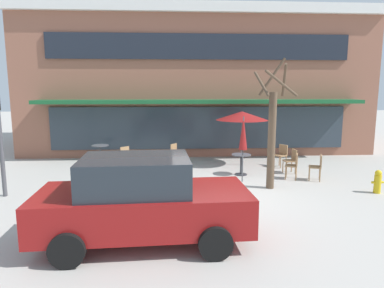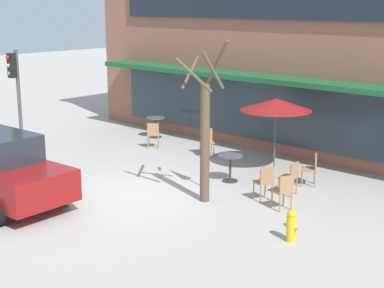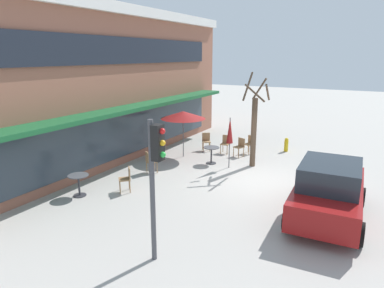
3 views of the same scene
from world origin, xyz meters
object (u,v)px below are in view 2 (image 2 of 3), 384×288
cafe_table_near_wall (230,164)px  cafe_chair_4 (312,167)px  cafe_table_streetside (155,124)px  cafe_chair_3 (265,181)px  cafe_chair_0 (207,140)px  cafe_chair_5 (291,176)px  patio_umbrella_green_folded (205,129)px  fire_hydrant (291,225)px  cafe_chair_1 (284,189)px  cafe_chair_2 (153,133)px  traffic_light_pole (15,84)px  patio_umbrella_cream_folded (276,104)px  street_tree (205,133)px

cafe_table_near_wall → cafe_chair_4: size_ratio=0.85×
cafe_table_streetside → cafe_chair_3: bearing=-23.2°
cafe_chair_0 → cafe_chair_5: (4.25, -1.53, 0.00)m
patio_umbrella_green_folded → fire_hydrant: patio_umbrella_green_folded is taller
patio_umbrella_green_folded → cafe_chair_3: bearing=7.0°
cafe_chair_1 → cafe_chair_3: same height
cafe_chair_1 → cafe_table_near_wall: bearing=158.9°
cafe_chair_1 → cafe_chair_3: (-0.74, 0.24, 0.00)m
cafe_chair_1 → cafe_chair_2: bearing=162.6°
cafe_table_near_wall → fire_hydrant: cafe_table_near_wall is taller
cafe_chair_2 → fire_hydrant: 8.82m
cafe_table_near_wall → cafe_chair_1: cafe_chair_1 is taller
cafe_chair_2 → cafe_table_near_wall: bearing=-15.3°
cafe_chair_4 → traffic_light_pole: (-9.24, -3.39, 1.77)m
cafe_chair_2 → cafe_chair_4: size_ratio=1.00×
patio_umbrella_green_folded → cafe_chair_5: patio_umbrella_green_folded is taller
patio_umbrella_green_folded → cafe_chair_1: bearing=-0.3°
patio_umbrella_cream_folded → cafe_chair_1: (2.09, -2.59, -1.50)m
patio_umbrella_cream_folded → cafe_table_streetside: bearing=172.9°
patio_umbrella_green_folded → cafe_chair_2: size_ratio=2.47×
cafe_chair_4 → street_tree: 3.45m
patio_umbrella_green_folded → cafe_chair_3: (1.83, 0.22, -1.10)m
cafe_chair_4 → cafe_chair_5: size_ratio=1.00×
cafe_table_streetside → cafe_chair_0: size_ratio=0.85×
cafe_chair_0 → cafe_chair_1: same height
cafe_table_near_wall → cafe_table_streetside: size_ratio=1.00×
cafe_chair_4 → cafe_chair_0: bearing=173.7°
cafe_chair_3 → street_tree: bearing=-136.9°
cafe_chair_3 → fire_hydrant: size_ratio=1.26×
patio_umbrella_green_folded → traffic_light_pole: (-7.22, -1.26, 0.67)m
patio_umbrella_cream_folded → street_tree: bearing=-85.9°
patio_umbrella_cream_folded → traffic_light_pole: size_ratio=0.65×
cafe_chair_1 → traffic_light_pole: 10.03m
street_tree → cafe_chair_2: bearing=149.4°
cafe_chair_3 → street_tree: street_tree is taller
cafe_table_near_wall → cafe_chair_0: size_ratio=0.85×
cafe_chair_3 → patio_umbrella_green_folded: bearing=-173.0°
street_tree → traffic_light_pole: 7.97m
cafe_chair_5 → traffic_light_pole: (-9.27, -2.32, 1.77)m
cafe_chair_2 → cafe_chair_4: 6.27m
cafe_chair_5 → street_tree: 2.62m
street_tree → cafe_table_near_wall: bearing=108.4°
cafe_chair_3 → cafe_chair_4: bearing=84.4°
cafe_table_streetside → fire_hydrant: size_ratio=1.08×
cafe_chair_5 → cafe_chair_2: bearing=170.4°
street_tree → patio_umbrella_cream_folded: bearing=94.1°
cafe_table_streetside → cafe_table_near_wall: bearing=-23.4°
cafe_table_near_wall → cafe_chair_2: size_ratio=0.85×
cafe_chair_2 → cafe_chair_5: same height
patio_umbrella_cream_folded → fire_hydrant: size_ratio=3.12×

